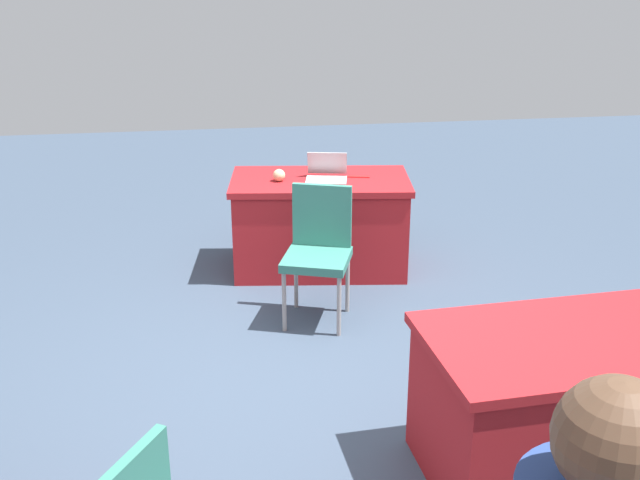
% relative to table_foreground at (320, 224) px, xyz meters
% --- Properties ---
extents(ground_plane, '(14.40, 14.40, 0.00)m').
position_rel_table_foreground_xyz_m(ground_plane, '(0.42, 1.84, -0.38)').
color(ground_plane, '#3D4C60').
extents(table_foreground, '(1.50, 0.94, 0.77)m').
position_rel_table_foreground_xyz_m(table_foreground, '(0.00, 0.00, 0.00)').
color(table_foreground, '#AD1E23').
rests_on(table_foreground, ground).
extents(table_mid_right, '(1.60, 0.95, 0.77)m').
position_rel_table_foreground_xyz_m(table_mid_right, '(-0.87, 2.80, -0.00)').
color(table_mid_right, '#AD1E23').
rests_on(table_mid_right, ground).
extents(chair_tucked_right, '(0.56, 0.56, 0.95)m').
position_rel_table_foreground_xyz_m(chair_tucked_right, '(0.14, 0.89, 0.16)').
color(chair_tucked_right, '#9E9993').
rests_on(chair_tucked_right, ground).
extents(laptop_silver, '(0.37, 0.35, 0.21)m').
position_rel_table_foreground_xyz_m(laptop_silver, '(-0.04, 0.04, 0.42)').
color(laptop_silver, silver).
rests_on(laptop_silver, table_foreground).
extents(yarn_ball, '(0.10, 0.10, 0.10)m').
position_rel_table_foreground_xyz_m(yarn_ball, '(0.33, 0.03, 0.43)').
color(yarn_ball, beige).
rests_on(yarn_ball, table_foreground).
extents(scissors_red, '(0.18, 0.08, 0.01)m').
position_rel_table_foreground_xyz_m(scissors_red, '(-0.31, 0.01, 0.38)').
color(scissors_red, red).
rests_on(scissors_red, table_foreground).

